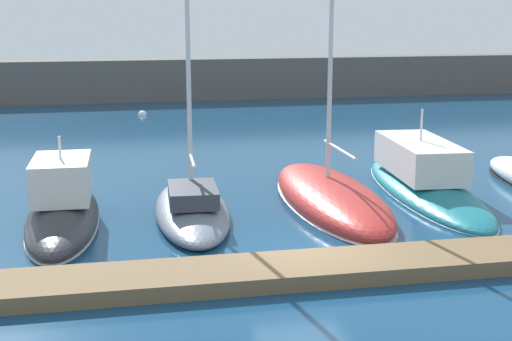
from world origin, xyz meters
name	(u,v)px	position (x,y,z in m)	size (l,w,h in m)	color
ground_plane	(304,258)	(0.00, 0.00, 0.00)	(120.00, 120.00, 0.00)	navy
dock_pier	(318,268)	(0.00, -1.34, 0.20)	(27.12, 1.91, 0.40)	brown
breakwater_seawall	(182,79)	(0.00, 33.70, 1.46)	(108.00, 2.05, 2.92)	#5B5651
motorboat_charcoal_second	(63,208)	(-6.49, 4.50, 0.48)	(2.29, 7.66, 3.05)	#2D2D33
sailboat_slate_third	(192,207)	(-2.51, 4.47, 0.32)	(2.67, 7.54, 12.17)	slate
sailboat_red_fourth	(331,195)	(2.24, 4.93, 0.35)	(3.02, 9.32, 19.12)	#B72D28
motorboat_teal_fifth	(424,181)	(6.02, 5.89, 0.41)	(3.39, 10.38, 3.37)	#19707F
mooring_buoy_white	(142,115)	(-3.13, 26.82, 0.00)	(0.54, 0.54, 0.54)	white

